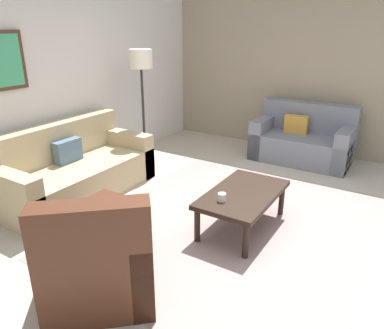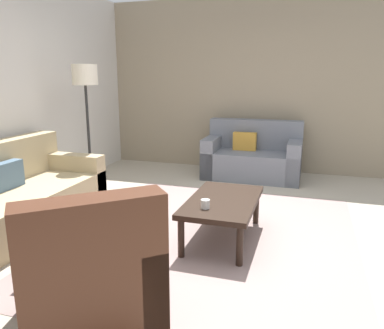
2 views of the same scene
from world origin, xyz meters
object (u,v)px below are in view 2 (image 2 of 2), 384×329
at_px(couch_main, 11,200).
at_px(couch_loveseat, 253,158).
at_px(lamp_standing, 86,88).
at_px(ottoman, 75,248).
at_px(coffee_table, 223,204).
at_px(cup, 205,204).
at_px(armchair_leather, 91,287).

distance_m(couch_main, couch_loveseat, 3.53).
xyz_separation_m(couch_loveseat, lamp_standing, (-1.53, 1.97, 1.11)).
distance_m(couch_loveseat, lamp_standing, 2.73).
relative_size(ottoman, lamp_standing, 0.33).
relative_size(ottoman, coffee_table, 0.51).
relative_size(coffee_table, cup, 13.60).
xyz_separation_m(coffee_table, cup, (-0.30, 0.09, 0.09)).
distance_m(armchair_leather, ottoman, 0.83).
bearing_deg(ottoman, coffee_table, -46.35).
relative_size(couch_main, couch_loveseat, 1.35).
height_order(couch_main, couch_loveseat, same).
relative_size(couch_main, coffee_table, 1.80).
bearing_deg(coffee_table, couch_loveseat, 1.65).
xyz_separation_m(coffee_table, lamp_standing, (0.92, 2.04, 1.05)).
relative_size(couch_loveseat, armchair_leather, 1.30).
xyz_separation_m(armchair_leather, coffee_table, (1.59, -0.47, 0.05)).
bearing_deg(ottoman, cup, -53.94).
xyz_separation_m(couch_loveseat, cup, (-2.75, 0.02, 0.15)).
xyz_separation_m(couch_main, armchair_leather, (-1.22, -1.73, 0.01)).
bearing_deg(couch_main, lamp_standing, -6.90).
height_order(armchair_leather, coffee_table, armchair_leather).
bearing_deg(coffee_table, ottoman, 133.65).
height_order(armchair_leather, cup, armchair_leather).
distance_m(couch_main, coffee_table, 2.23).
relative_size(coffee_table, lamp_standing, 0.64).
bearing_deg(couch_loveseat, ottoman, 164.53).
height_order(couch_main, lamp_standing, lamp_standing).
xyz_separation_m(couch_main, ottoman, (-0.60, -1.18, -0.10)).
xyz_separation_m(couch_main, lamp_standing, (1.29, -0.16, 1.11)).
relative_size(armchair_leather, lamp_standing, 0.66).
xyz_separation_m(cup, lamp_standing, (1.22, 1.95, 0.96)).
xyz_separation_m(armchair_leather, ottoman, (0.62, 0.55, -0.11)).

